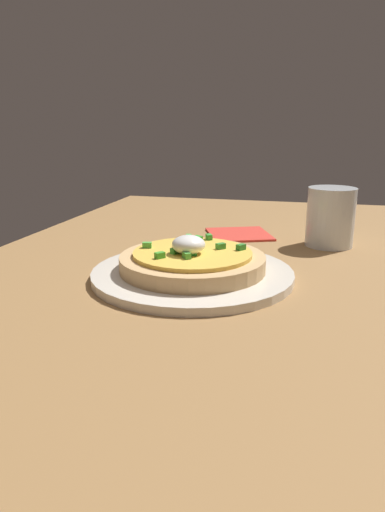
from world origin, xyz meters
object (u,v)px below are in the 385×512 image
Objects in this scene: plate at (192,274)px; cup_near at (330,220)px; napkin at (239,234)px; pizza at (192,260)px.

plate is 2.74× the size of cup_near.
cup_near is 0.90× the size of napkin.
cup_near is (-23.28, 19.03, 1.93)cm from pizza.
plate reaches higher than napkin.
pizza is 27.36cm from napkin.
plate is at bearing -39.29° from cup_near.
cup_near is at bearing 140.73° from pizza.
cup_near is 17.51cm from napkin.
cup_near is at bearing 76.86° from napkin.
plate is at bearing 155.07° from pizza.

